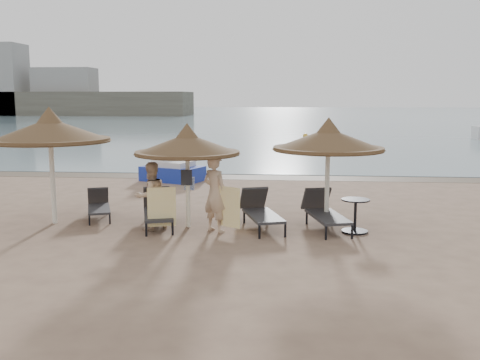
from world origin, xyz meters
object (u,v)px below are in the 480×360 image
Objects in this scene: palapa_right at (328,140)px; person_left at (151,191)px; lounger_near_right at (260,211)px; pedal_boat at (172,171)px; palapa_left at (50,131)px; lounger_far_left at (99,205)px; person_right at (215,187)px; side_table at (355,217)px; palapa_center at (187,145)px; lounger_far_right at (324,211)px; lounger_near_left at (158,209)px.

person_left is (-4.29, -0.74, -1.21)m from palapa_right.
pedal_boat is (-3.81, 7.08, -0.02)m from lounger_near_right.
palapa_left is 7.59m from pedal_boat.
palapa_left is 2.36m from lounger_far_left.
person_left is 1.59m from person_right.
lounger_far_left is 2.16× the size of side_table.
side_table is at bearing -141.89° from person_right.
palapa_left reaches higher than person_right.
side_table is at bearing 140.91° from person_left.
palapa_center is 1.20× the size of person_right.
person_left is (1.76, -1.21, 0.63)m from lounger_far_left.
lounger_near_right is 2.33m from side_table.
lounger_far_right is at bearing -114.20° from palapa_right.
lounger_far_left is 0.81× the size of lounger_near_right.
palapa_left is 3.34m from lounger_near_left.
palapa_right is at bearing 51.38° from lounger_far_right.
lounger_near_left reaches higher than lounger_far_left.
person_left is at bearing -177.63° from side_table.
palapa_left reaches higher than lounger_near_right.
side_table is at bearing -29.50° from lounger_far_left.
lounger_near_left is at bearing 0.75° from palapa_left.
lounger_far_right reaches higher than lounger_near_right.
palapa_right reaches higher than side_table.
lounger_near_right is at bearing 171.44° from side_table.
palapa_left reaches higher than palapa_center.
lounger_near_left is (-0.81, 0.11, -1.66)m from palapa_center.
palapa_center is 1.01× the size of pedal_boat.
person_left is (-2.63, -0.55, 0.56)m from lounger_near_right.
lounger_near_right is at bearing -40.42° from pedal_boat.
palapa_center is at bearing 167.51° from lounger_near_right.
palapa_left is 3.05m from person_left.
side_table is (2.30, -0.35, -0.03)m from lounger_near_right.
pedal_boat reaches higher than lounger_far_right.
palapa_left reaches higher than lounger_near_left.
palapa_left is at bearing -177.65° from palapa_right.
side_table is 3.43m from person_right.
pedal_boat is at bearing 63.81° from lounger_far_left.
lounger_far_left is 0.81× the size of person_right.
lounger_near_left is 0.98× the size of lounger_far_right.
side_table is 0.31× the size of pedal_boat.
palapa_left is 6.96m from palapa_right.
palapa_right is 4.52m from person_left.
lounger_far_right is at bearing -16.57° from lounger_near_right.
person_right reaches higher than side_table.
palapa_left is 7.86m from side_table.
lounger_far_right is 0.84× the size of pedal_boat.
lounger_far_right is at bearing -14.73° from lounger_near_left.
palapa_left is 1.41× the size of lounger_near_left.
palapa_right is at bearing 2.35° from palapa_left.
lounger_far_right is at bearing -26.91° from lounger_far_left.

